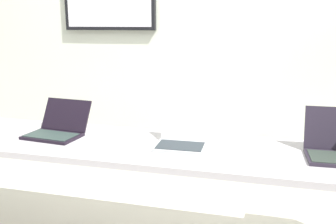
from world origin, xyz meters
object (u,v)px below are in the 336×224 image
laptop_station_1 (58,128)px  laptop_station_3 (335,147)px  workbench (147,151)px  laptop_station_2 (182,137)px

laptop_station_1 → laptop_station_3: 1.77m
workbench → laptop_station_2: laptop_station_2 is taller
workbench → laptop_station_2: (0.22, 0.04, 0.10)m
laptop_station_1 → laptop_station_3: laptop_station_3 is taller
laptop_station_1 → laptop_station_2: size_ratio=1.17×
laptop_station_1 → laptop_station_2: (0.87, 0.00, 0.00)m
workbench → laptop_station_3: 1.12m
laptop_station_3 → laptop_station_1: bearing=-179.3°
workbench → laptop_station_3: size_ratio=10.55×
workbench → laptop_station_2: size_ratio=10.60×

